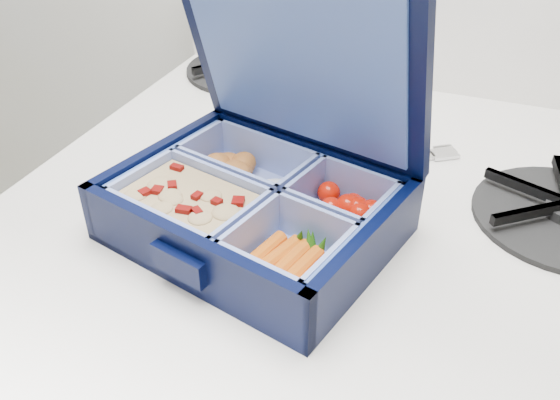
% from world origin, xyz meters
% --- Properties ---
extents(bento_box, '(0.26, 0.22, 0.05)m').
position_xyz_m(bento_box, '(-0.28, 1.56, 0.99)').
color(bento_box, black).
rests_on(bento_box, stove).
extents(burner_grate_rear, '(0.19, 0.19, 0.02)m').
position_xyz_m(burner_grate_rear, '(-0.43, 1.89, 0.98)').
color(burner_grate_rear, black).
rests_on(burner_grate_rear, stove).
extents(fork, '(0.15, 0.11, 0.01)m').
position_xyz_m(fork, '(-0.22, 1.71, 0.97)').
color(fork, silver).
rests_on(fork, stove).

